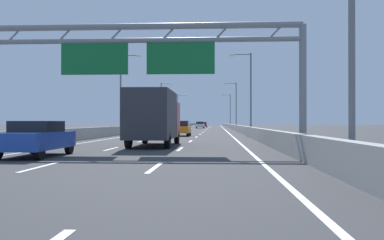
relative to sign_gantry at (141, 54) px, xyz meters
name	(u,v)px	position (x,y,z in m)	size (l,w,h in m)	color
ground_plane	(201,128)	(0.06, 79.33, -4.81)	(260.00, 260.00, 0.00)	#38383A
lane_dash_left_1	(40,167)	(-1.74, -8.17, -4.81)	(0.16, 3.00, 0.01)	white
lane_dash_left_2	(111,149)	(-1.74, 0.83, -4.81)	(0.16, 3.00, 0.01)	white
lane_dash_left_3	(142,141)	(-1.74, 9.83, -4.81)	(0.16, 3.00, 0.01)	white
lane_dash_left_4	(158,137)	(-1.74, 18.83, -4.81)	(0.16, 3.00, 0.01)	white
lane_dash_left_5	(169,134)	(-1.74, 27.83, -4.81)	(0.16, 3.00, 0.01)	white
lane_dash_left_6	(176,132)	(-1.74, 36.83, -4.81)	(0.16, 3.00, 0.01)	white
lane_dash_left_7	(182,131)	(-1.74, 45.83, -4.81)	(0.16, 3.00, 0.01)	white
lane_dash_left_8	(186,130)	(-1.74, 54.83, -4.81)	(0.16, 3.00, 0.01)	white
lane_dash_left_9	(189,129)	(-1.74, 63.83, -4.81)	(0.16, 3.00, 0.01)	white
lane_dash_left_10	(192,128)	(-1.74, 72.83, -4.81)	(0.16, 3.00, 0.01)	white
lane_dash_left_11	(194,128)	(-1.74, 81.83, -4.81)	(0.16, 3.00, 0.01)	white
lane_dash_left_12	(196,127)	(-1.74, 90.83, -4.81)	(0.16, 3.00, 0.01)	white
lane_dash_left_13	(197,127)	(-1.74, 99.83, -4.81)	(0.16, 3.00, 0.01)	white
lane_dash_left_14	(199,127)	(-1.74, 108.83, -4.81)	(0.16, 3.00, 0.01)	white
lane_dash_left_15	(200,126)	(-1.74, 117.83, -4.81)	(0.16, 3.00, 0.01)	white
lane_dash_left_16	(201,126)	(-1.74, 126.83, -4.81)	(0.16, 3.00, 0.01)	white
lane_dash_left_17	(202,126)	(-1.74, 135.83, -4.81)	(0.16, 3.00, 0.01)	white
lane_dash_right_1	(155,168)	(1.86, -8.17, -4.81)	(0.16, 3.00, 0.01)	white
lane_dash_right_2	(180,149)	(1.86, 0.83, -4.81)	(0.16, 3.00, 0.01)	white
lane_dash_right_3	(191,141)	(1.86, 9.83, -4.81)	(0.16, 3.00, 0.01)	white
lane_dash_right_4	(196,137)	(1.86, 18.83, -4.81)	(0.16, 3.00, 0.01)	white
lane_dash_right_5	(200,134)	(1.86, 27.83, -4.81)	(0.16, 3.00, 0.01)	white
lane_dash_right_6	(203,132)	(1.86, 36.83, -4.81)	(0.16, 3.00, 0.01)	white
lane_dash_right_7	(204,131)	(1.86, 45.83, -4.81)	(0.16, 3.00, 0.01)	white
lane_dash_right_8	(206,130)	(1.86, 54.83, -4.81)	(0.16, 3.00, 0.01)	white
lane_dash_right_9	(207,129)	(1.86, 63.83, -4.81)	(0.16, 3.00, 0.01)	white
lane_dash_right_10	(208,128)	(1.86, 72.83, -4.81)	(0.16, 3.00, 0.01)	white
lane_dash_right_11	(209,128)	(1.86, 81.83, -4.81)	(0.16, 3.00, 0.01)	white
lane_dash_right_12	(209,127)	(1.86, 90.83, -4.81)	(0.16, 3.00, 0.01)	white
lane_dash_right_13	(210,127)	(1.86, 99.83, -4.81)	(0.16, 3.00, 0.01)	white
lane_dash_right_14	(210,127)	(1.86, 108.83, -4.81)	(0.16, 3.00, 0.01)	white
lane_dash_right_15	(211,126)	(1.86, 117.83, -4.81)	(0.16, 3.00, 0.01)	white
lane_dash_right_16	(211,126)	(1.86, 126.83, -4.81)	(0.16, 3.00, 0.01)	white
lane_dash_right_17	(211,126)	(1.86, 135.83, -4.81)	(0.16, 3.00, 0.01)	white
edge_line_left	(174,129)	(-5.19, 67.33, -4.81)	(0.16, 176.00, 0.01)	white
edge_line_right	(224,129)	(5.31, 67.33, -4.81)	(0.16, 176.00, 0.01)	white
barrier_left	(176,126)	(-6.84, 89.33, -4.34)	(0.45, 220.00, 0.95)	#9E9E99
barrier_right	(229,126)	(6.96, 89.33, -4.34)	(0.45, 220.00, 0.95)	#9E9E99
sign_gantry	(141,54)	(0.00, 0.00, 0.00)	(16.19, 0.36, 6.36)	gray
streetlamp_left_mid	(123,89)	(-7.40, 28.83, 0.59)	(2.58, 0.28, 9.50)	slate
streetlamp_right_mid	(249,88)	(7.53, 28.83, 0.59)	(2.58, 0.28, 9.50)	slate
streetlamp_left_far	(162,103)	(-7.40, 65.90, 0.59)	(2.58, 0.28, 9.50)	slate
streetlamp_right_far	(235,103)	(7.53, 65.90, 0.59)	(2.58, 0.28, 9.50)	slate
streetlamp_left_distant	(178,109)	(-7.40, 102.96, 0.59)	(2.58, 0.28, 9.50)	slate
streetlamp_right_distant	(229,108)	(7.53, 102.96, 0.59)	(2.58, 0.28, 9.50)	slate
red_car	(204,124)	(0.04, 100.95, -4.07)	(1.89, 4.56, 1.43)	red
silver_car	(183,125)	(-3.32, 69.68, -4.05)	(1.71, 4.34, 1.49)	#A8ADB2
white_car	(200,125)	(-0.03, 76.91, -4.04)	(1.89, 4.51, 1.52)	silver
blue_car	(36,138)	(-3.59, -4.15, -4.06)	(1.84, 4.28, 1.45)	#2347AD
orange_car	(181,128)	(0.16, 21.95, -4.03)	(1.77, 4.43, 1.53)	orange
box_truck	(154,117)	(0.10, 3.58, -3.08)	(2.38, 7.57, 3.16)	#B21E19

